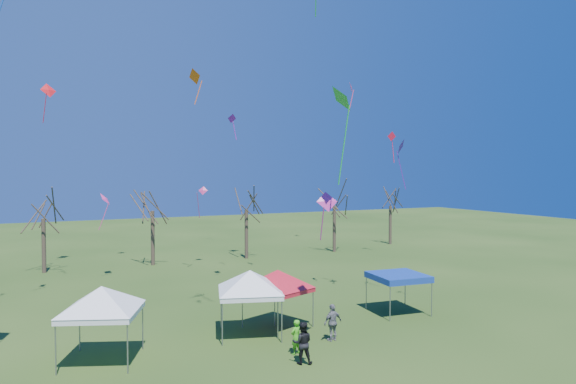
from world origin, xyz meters
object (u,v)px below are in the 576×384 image
object	(u,v)px
tree_4	(334,191)
person_green	(296,337)
tree_1	(43,199)
person_grey	(333,322)
tent_white_west	(101,291)
tent_white_mid	(250,275)
tree_3	(246,192)
tree_5	(391,192)
tent_blue	(398,277)
tent_red	(278,274)
tree_2	(152,191)
person_dark	(302,343)

from	to	relation	value
tree_4	person_green	bearing A→B (deg)	-123.93
tree_1	person_grey	world-z (taller)	tree_1
tent_white_west	tent_white_mid	bearing A→B (deg)	5.21
tree_3	tree_5	bearing A→B (deg)	6.52
tent_blue	tree_3	bearing A→B (deg)	93.41
tree_5	tent_white_mid	xyz separation A→B (m)	(-25.43, -22.84, -2.77)
tent_blue	tree_4	bearing A→B (deg)	68.65
tent_blue	person_grey	bearing A→B (deg)	-156.00
tree_4	person_grey	distance (m)	27.57
tree_4	person_green	world-z (taller)	tree_4
tree_1	tree_3	distance (m)	16.81
tent_white_west	tent_red	bearing A→B (deg)	7.77
tree_4	tent_blue	xyz separation A→B (m)	(-8.09, -20.69, -4.03)
tent_red	tent_blue	world-z (taller)	tent_red
tree_4	tent_red	world-z (taller)	tree_4
tree_1	tree_2	size ratio (longest dim) A/B	0.92
tree_1	tent_white_mid	distance (m)	23.43
tree_3	tent_red	xyz separation A→B (m)	(-6.01, -20.27, -3.32)
tree_3	person_green	world-z (taller)	tree_3
tree_4	tree_3	bearing A→B (deg)	179.74
tree_1	tent_blue	bearing A→B (deg)	-49.79
tent_blue	person_grey	size ratio (longest dim) A/B	1.76
tree_1	tree_4	size ratio (longest dim) A/B	0.96
tent_blue	tent_red	bearing A→B (deg)	176.38
tree_1	tent_white_mid	bearing A→B (deg)	-67.08
tree_1	tree_4	xyz separation A→B (m)	(26.12, -0.65, 0.27)
tree_1	tree_2	world-z (taller)	tree_2
tree_1	tent_blue	size ratio (longest dim) A/B	2.46
tent_red	person_green	xyz separation A→B (m)	(-0.89, -3.89, -2.00)
tree_2	person_grey	xyz separation A→B (m)	(3.86, -23.64, -5.42)
tree_1	person_green	bearing A→B (deg)	-68.21
person_grey	person_green	size ratio (longest dim) A/B	1.15
tree_1	tree_2	bearing A→B (deg)	-1.85
tree_5	tent_white_mid	world-z (taller)	tree_5
tent_blue	person_dark	size ratio (longest dim) A/B	1.76
tree_4	tent_red	distance (m)	25.60
person_dark	person_grey	xyz separation A→B (m)	(2.60, 1.96, 0.00)
tree_2	person_green	distance (m)	25.15
tree_5	tent_white_west	distance (m)	40.02
tree_4	person_dark	world-z (taller)	tree_4
tree_5	tree_4	bearing A→B (deg)	-166.15
tree_1	tent_white_mid	world-z (taller)	tree_1
tent_blue	tent_white_mid	bearing A→B (deg)	-179.44
tent_white_west	tent_blue	xyz separation A→B (m)	(15.85, 0.72, -0.94)
tree_1	tree_5	bearing A→B (deg)	2.35
tree_3	tent_white_mid	world-z (taller)	tree_3
tree_5	tent_white_mid	bearing A→B (deg)	-138.07
tent_white_west	person_green	size ratio (longest dim) A/B	2.56
tent_red	person_dark	world-z (taller)	tent_red
tree_3	tent_blue	size ratio (longest dim) A/B	2.58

